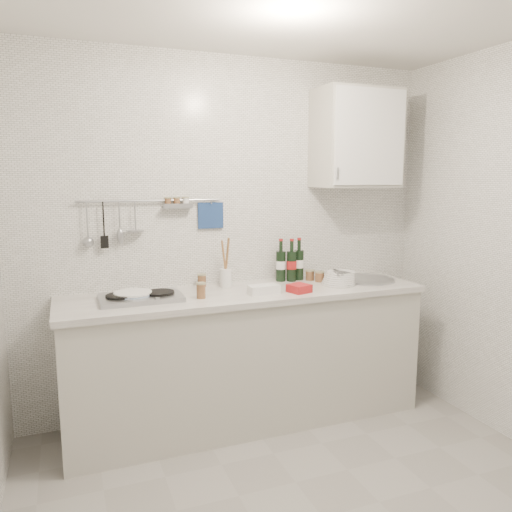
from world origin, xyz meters
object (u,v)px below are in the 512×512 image
(utensil_crock, at_px, (226,275))
(wine_bottles, at_px, (290,260))
(wall_cabinet, at_px, (357,139))
(plate_stack_hob, at_px, (132,296))
(plate_stack_sink, at_px, (340,278))

(utensil_crock, bearing_deg, wine_bottles, 2.93)
(wall_cabinet, distance_m, plate_stack_hob, 1.94)
(wall_cabinet, height_order, utensil_crock, wall_cabinet)
(wine_bottles, bearing_deg, plate_stack_sink, -40.49)
(plate_stack_hob, bearing_deg, plate_stack_sink, -2.19)
(plate_stack_hob, xyz_separation_m, utensil_crock, (0.66, 0.16, 0.06))
(plate_stack_sink, distance_m, utensil_crock, 0.81)
(plate_stack_hob, bearing_deg, wall_cabinet, 3.63)
(plate_stack_hob, relative_size, wine_bottles, 0.84)
(plate_stack_sink, relative_size, utensil_crock, 0.74)
(plate_stack_hob, relative_size, utensil_crock, 0.75)
(wine_bottles, height_order, utensil_crock, utensil_crock)
(wall_cabinet, bearing_deg, wine_bottles, 171.03)
(plate_stack_hob, bearing_deg, utensil_crock, 13.15)
(wall_cabinet, xyz_separation_m, wine_bottles, (-0.48, 0.08, -0.87))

